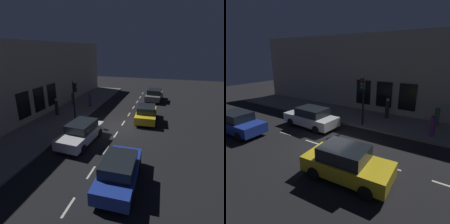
# 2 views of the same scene
# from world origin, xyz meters

# --- Properties ---
(ground_plane) EXTENTS (60.00, 60.00, 0.00)m
(ground_plane) POSITION_xyz_m (0.00, 0.00, 0.00)
(ground_plane) COLOR black
(sidewalk) EXTENTS (4.50, 32.00, 0.15)m
(sidewalk) POSITION_xyz_m (6.25, 0.00, 0.07)
(sidewalk) COLOR slate
(sidewalk) RESTS_ON ground
(building_facade) EXTENTS (0.65, 32.00, 7.52)m
(building_facade) POSITION_xyz_m (8.80, 0.00, 3.75)
(building_facade) COLOR #B2A893
(building_facade) RESTS_ON ground
(lane_centre_line) EXTENTS (0.12, 27.20, 0.01)m
(lane_centre_line) POSITION_xyz_m (0.00, -1.00, 0.00)
(lane_centre_line) COLOR beige
(lane_centre_line) RESTS_ON ground
(traffic_light) EXTENTS (0.49, 0.32, 3.85)m
(traffic_light) POSITION_xyz_m (4.37, 0.20, 2.76)
(traffic_light) COLOR black
(traffic_light) RESTS_ON sidewalk
(parked_car_0) EXTENTS (2.18, 4.36, 1.58)m
(parked_car_0) POSITION_xyz_m (-2.08, -10.14, 0.79)
(parked_car_0) COLOR slate
(parked_car_0) RESTS_ON ground
(parked_car_1) EXTENTS (2.04, 4.34, 1.58)m
(parked_car_1) POSITION_xyz_m (-1.78, 7.19, 0.79)
(parked_car_1) COLOR #1E389E
(parked_car_1) RESTS_ON ground
(parked_car_2) EXTENTS (2.12, 4.21, 1.58)m
(parked_car_2) POSITION_xyz_m (-1.98, -2.20, 0.79)
(parked_car_2) COLOR gold
(parked_car_2) RESTS_ON ground
(parked_car_3) EXTENTS (2.19, 4.56, 1.58)m
(parked_car_3) POSITION_xyz_m (2.16, 3.57, 0.79)
(parked_car_3) COLOR silver
(parked_car_3) RESTS_ON ground
(pedestrian_0) EXTENTS (0.48, 0.48, 1.63)m
(pedestrian_0) POSITION_xyz_m (5.07, -4.81, 0.91)
(pedestrian_0) COLOR #5B2D70
(pedestrian_0) RESTS_ON sidewalk
(pedestrian_1) EXTENTS (0.45, 0.45, 1.66)m
(pedestrian_1) POSITION_xyz_m (7.36, -4.77, 0.91)
(pedestrian_1) COLOR #336B38
(pedestrian_1) RESTS_ON sidewalk
(pedestrian_2) EXTENTS (0.47, 0.47, 1.78)m
(pedestrian_2) POSITION_xyz_m (7.15, -0.86, 0.99)
(pedestrian_2) COLOR #232328
(pedestrian_2) RESTS_ON sidewalk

